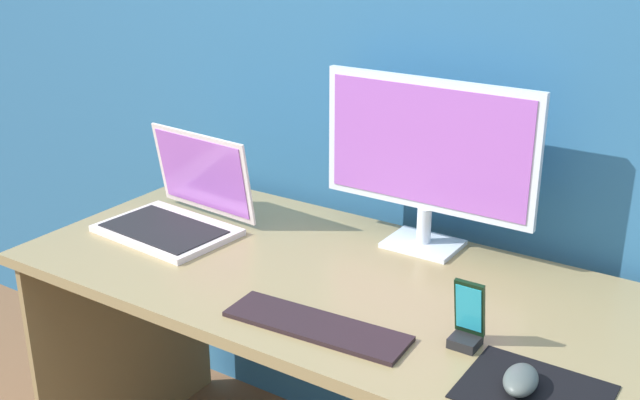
# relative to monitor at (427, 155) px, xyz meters

# --- Properties ---
(wall_back) EXTENTS (6.00, 0.04, 2.50)m
(wall_back) POSITION_rel_monitor_xyz_m (-0.11, 0.15, 0.27)
(wall_back) COLOR #2A608C
(wall_back) RESTS_ON ground_plane
(desk) EXTENTS (1.49, 0.71, 0.74)m
(desk) POSITION_rel_monitor_xyz_m (-0.11, -0.26, -0.39)
(desk) COLOR #8F7B50
(desk) RESTS_ON ground_plane
(monitor) EXTENTS (0.55, 0.14, 0.43)m
(monitor) POSITION_rel_monitor_xyz_m (0.00, 0.00, 0.00)
(monitor) COLOR silver
(monitor) RESTS_ON desk
(laptop) EXTENTS (0.36, 0.30, 0.24)m
(laptop) POSITION_rel_monitor_xyz_m (-0.59, -0.25, -0.19)
(laptop) COLOR silver
(laptop) RESTS_ON desk
(keyboard_external) EXTENTS (0.40, 0.13, 0.01)m
(keyboard_external) POSITION_rel_monitor_xyz_m (-0.00, -0.48, -0.24)
(keyboard_external) COLOR black
(keyboard_external) RESTS_ON desk
(mousepad) EXTENTS (0.25, 0.20, 0.00)m
(mousepad) POSITION_rel_monitor_xyz_m (0.44, -0.46, -0.24)
(mousepad) COLOR black
(mousepad) RESTS_ON desk
(mouse) EXTENTS (0.07, 0.11, 0.04)m
(mouse) POSITION_rel_monitor_xyz_m (0.42, -0.46, -0.22)
(mouse) COLOR #4A534F
(mouse) RESTS_ON mousepad
(phone_in_dock) EXTENTS (0.06, 0.06, 0.14)m
(phone_in_dock) POSITION_rel_monitor_xyz_m (0.28, -0.38, -0.19)
(phone_in_dock) COLOR black
(phone_in_dock) RESTS_ON desk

